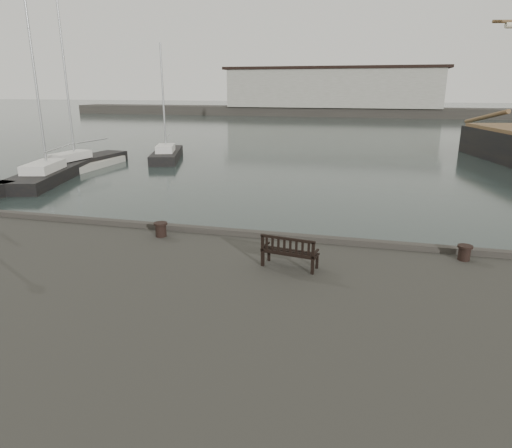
{
  "coord_description": "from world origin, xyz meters",
  "views": [
    {
      "loc": [
        2.35,
        -13.95,
        6.28
      ],
      "look_at": [
        -1.17,
        -0.5,
        2.1
      ],
      "focal_mm": 32.0,
      "sensor_mm": 36.0,
      "label": 1
    }
  ],
  "objects_px": {
    "bench": "(290,258)",
    "yacht_d": "(167,157)",
    "bollard_right": "(464,253)",
    "yacht_c": "(52,176)",
    "bollard_left": "(161,230)",
    "yacht_b": "(80,165)"
  },
  "relations": [
    {
      "from": "bollard_left",
      "to": "yacht_d",
      "type": "bearing_deg",
      "value": 115.06
    },
    {
      "from": "bollard_left",
      "to": "yacht_c",
      "type": "xyz_separation_m",
      "value": [
        -15.4,
        14.07,
        -1.55
      ]
    },
    {
      "from": "yacht_c",
      "to": "bollard_left",
      "type": "bearing_deg",
      "value": -58.25
    },
    {
      "from": "bollard_right",
      "to": "yacht_b",
      "type": "bearing_deg",
      "value": 144.11
    },
    {
      "from": "bollard_left",
      "to": "bollard_right",
      "type": "distance_m",
      "value": 9.3
    },
    {
      "from": "bollard_right",
      "to": "yacht_c",
      "type": "height_order",
      "value": "yacht_c"
    },
    {
      "from": "bollard_right",
      "to": "yacht_c",
      "type": "relative_size",
      "value": 0.03
    },
    {
      "from": "bollard_left",
      "to": "bench",
      "type": "bearing_deg",
      "value": -19.04
    },
    {
      "from": "bench",
      "to": "yacht_d",
      "type": "relative_size",
      "value": 0.15
    },
    {
      "from": "bollard_left",
      "to": "yacht_b",
      "type": "height_order",
      "value": "yacht_b"
    },
    {
      "from": "bench",
      "to": "bollard_right",
      "type": "distance_m",
      "value": 5.04
    },
    {
      "from": "yacht_c",
      "to": "yacht_d",
      "type": "relative_size",
      "value": 1.35
    },
    {
      "from": "bench",
      "to": "bollard_right",
      "type": "bearing_deg",
      "value": 30.39
    },
    {
      "from": "bollard_right",
      "to": "yacht_d",
      "type": "distance_m",
      "value": 32.3
    },
    {
      "from": "yacht_d",
      "to": "bollard_left",
      "type": "bearing_deg",
      "value": -83.75
    },
    {
      "from": "bollard_right",
      "to": "yacht_d",
      "type": "bearing_deg",
      "value": 130.36
    },
    {
      "from": "yacht_d",
      "to": "bench",
      "type": "bearing_deg",
      "value": -77.27
    },
    {
      "from": "bench",
      "to": "yacht_c",
      "type": "distance_m",
      "value": 25.44
    },
    {
      "from": "bollard_left",
      "to": "yacht_d",
      "type": "distance_m",
      "value": 27.42
    },
    {
      "from": "yacht_b",
      "to": "yacht_d",
      "type": "relative_size",
      "value": 1.25
    },
    {
      "from": "bollard_right",
      "to": "yacht_d",
      "type": "xyz_separation_m",
      "value": [
        -20.89,
        24.58,
        -1.54
      ]
    },
    {
      "from": "bench",
      "to": "yacht_d",
      "type": "height_order",
      "value": "yacht_d"
    }
  ]
}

